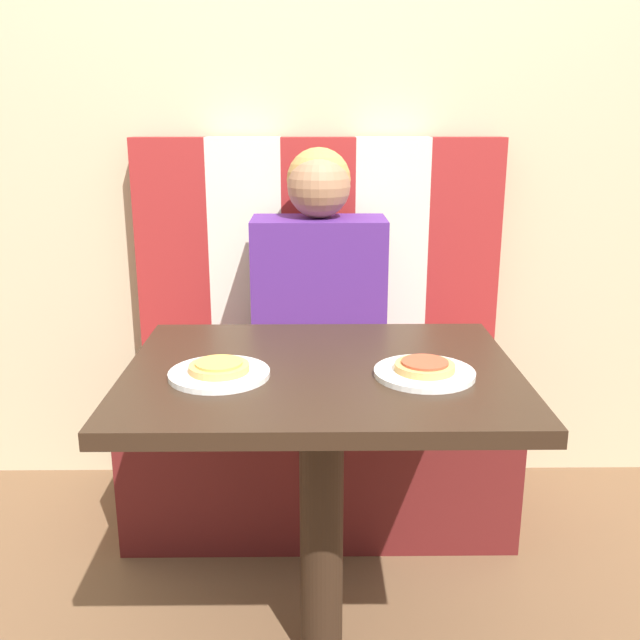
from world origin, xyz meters
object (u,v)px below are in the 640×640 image
plate_left (219,374)px  plate_right (424,373)px  person (319,276)px  pizza_left (219,367)px  pizza_right (425,366)px

plate_left → plate_right: same height
person → pizza_left: (-0.21, -0.71, -0.04)m
plate_left → pizza_right: (0.42, -0.00, 0.02)m
person → pizza_left: 0.74m
plate_right → pizza_right: (0.00, -0.00, 0.02)m
plate_right → pizza_left: 0.42m
plate_left → plate_right: bearing=0.0°
plate_right → plate_left: bearing=180.0°
person → plate_left: size_ratio=3.42×
pizza_right → pizza_left: bearing=180.0°
person → pizza_right: bearing=-73.3°
person → pizza_right: (0.21, -0.71, -0.04)m
person → plate_right: size_ratio=3.42×
pizza_right → plate_left: bearing=180.0°
pizza_left → pizza_right: bearing=0.0°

